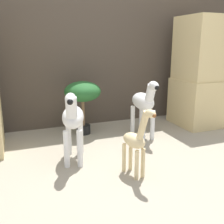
{
  "coord_description": "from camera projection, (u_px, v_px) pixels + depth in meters",
  "views": [
    {
      "loc": [
        -0.93,
        -1.66,
        1.08
      ],
      "look_at": [
        -0.0,
        0.8,
        0.39
      ],
      "focal_mm": 42.0,
      "sensor_mm": 36.0,
      "label": 1
    }
  ],
  "objects": [
    {
      "name": "ground_plane",
      "position": [
        148.0,
        182.0,
        2.1
      ],
      "size": [
        14.0,
        14.0,
        0.0
      ],
      "primitive_type": "plane",
      "color": "#9E937F"
    },
    {
      "name": "wall_back",
      "position": [
        87.0,
        41.0,
        3.38
      ],
      "size": [
        6.4,
        0.08,
        2.2
      ],
      "color": "#473D33",
      "rests_on": "ground_plane"
    },
    {
      "name": "rock_pillar_right",
      "position": [
        201.0,
        74.0,
        3.44
      ],
      "size": [
        0.59,
        0.61,
        1.41
      ],
      "color": "#DBC184",
      "rests_on": "ground_plane"
    },
    {
      "name": "zebra_right",
      "position": [
        144.0,
        103.0,
        3.01
      ],
      "size": [
        0.2,
        0.53,
        0.69
      ],
      "color": "white",
      "rests_on": "ground_plane"
    },
    {
      "name": "zebra_left",
      "position": [
        73.0,
        119.0,
        2.37
      ],
      "size": [
        0.3,
        0.54,
        0.69
      ],
      "color": "white",
      "rests_on": "ground_plane"
    },
    {
      "name": "giraffe_figurine",
      "position": [
        136.0,
        141.0,
        2.13
      ],
      "size": [
        0.17,
        0.37,
        0.61
      ],
      "color": "beige",
      "rests_on": "ground_plane"
    },
    {
      "name": "potted_palm_front",
      "position": [
        83.0,
        94.0,
        3.11
      ],
      "size": [
        0.43,
        0.43,
        0.64
      ],
      "color": "black",
      "rests_on": "ground_plane"
    }
  ]
}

